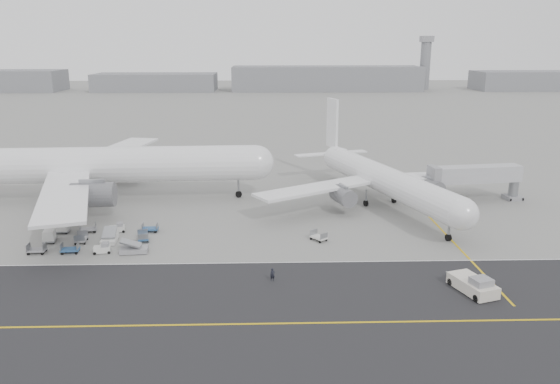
{
  "coord_description": "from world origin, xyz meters",
  "views": [
    {
      "loc": [
        3.33,
        -67.32,
        27.26
      ],
      "look_at": [
        5.64,
        12.0,
        5.52
      ],
      "focal_mm": 35.0,
      "sensor_mm": 36.0,
      "label": 1
    }
  ],
  "objects_px": {
    "airliner_a": "(92,165)",
    "control_tower": "(425,62)",
    "airliner_b": "(382,178)",
    "jet_bridge": "(476,176)",
    "ground_crew_a": "(273,275)",
    "pushback_tug": "(474,285)"
  },
  "relations": [
    {
      "from": "airliner_a",
      "to": "control_tower",
      "type": "bearing_deg",
      "value": -30.47
    },
    {
      "from": "airliner_b",
      "to": "control_tower",
      "type": "bearing_deg",
      "value": 54.39
    },
    {
      "from": "control_tower",
      "to": "jet_bridge",
      "type": "distance_m",
      "value": 247.53
    },
    {
      "from": "ground_crew_a",
      "to": "pushback_tug",
      "type": "bearing_deg",
      "value": -22.51
    },
    {
      "from": "control_tower",
      "to": "airliner_a",
      "type": "relative_size",
      "value": 0.48
    },
    {
      "from": "airliner_a",
      "to": "airliner_b",
      "type": "distance_m",
      "value": 50.88
    },
    {
      "from": "airliner_a",
      "to": "jet_bridge",
      "type": "height_order",
      "value": "airliner_a"
    },
    {
      "from": "control_tower",
      "to": "airliner_b",
      "type": "height_order",
      "value": "control_tower"
    },
    {
      "from": "airliner_a",
      "to": "ground_crew_a",
      "type": "distance_m",
      "value": 47.63
    },
    {
      "from": "airliner_a",
      "to": "pushback_tug",
      "type": "relative_size",
      "value": 8.3
    },
    {
      "from": "pushback_tug",
      "to": "jet_bridge",
      "type": "height_order",
      "value": "jet_bridge"
    },
    {
      "from": "control_tower",
      "to": "airliner_a",
      "type": "bearing_deg",
      "value": -118.18
    },
    {
      "from": "airliner_a",
      "to": "jet_bridge",
      "type": "distance_m",
      "value": 67.9
    },
    {
      "from": "control_tower",
      "to": "airliner_a",
      "type": "height_order",
      "value": "control_tower"
    },
    {
      "from": "control_tower",
      "to": "airliner_b",
      "type": "bearing_deg",
      "value": -107.55
    },
    {
      "from": "pushback_tug",
      "to": "ground_crew_a",
      "type": "bearing_deg",
      "value": 152.66
    },
    {
      "from": "airliner_a",
      "to": "pushback_tug",
      "type": "height_order",
      "value": "airliner_a"
    },
    {
      "from": "control_tower",
      "to": "pushback_tug",
      "type": "height_order",
      "value": "control_tower"
    },
    {
      "from": "jet_bridge",
      "to": "airliner_a",
      "type": "bearing_deg",
      "value": 170.32
    },
    {
      "from": "pushback_tug",
      "to": "ground_crew_a",
      "type": "xyz_separation_m",
      "value": [
        -22.64,
        3.71,
        -0.11
      ]
    },
    {
      "from": "airliner_b",
      "to": "ground_crew_a",
      "type": "bearing_deg",
      "value": -140.03
    },
    {
      "from": "control_tower",
      "to": "pushback_tug",
      "type": "distance_m",
      "value": 286.42
    }
  ]
}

